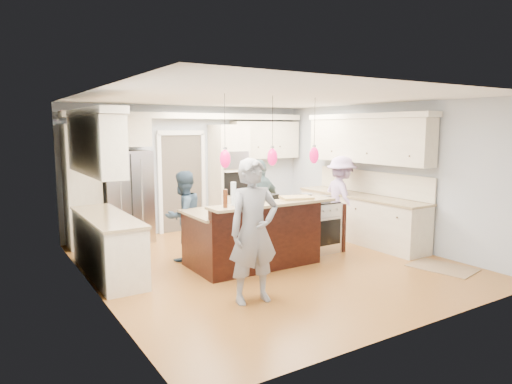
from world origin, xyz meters
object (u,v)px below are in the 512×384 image
Objects in this scene: refrigerator at (127,197)px; person_bar_end at (254,231)px; person_far_left at (183,216)px; island_range at (316,226)px; kitchen_island at (252,235)px.

refrigerator is 4.00m from person_bar_end.
person_far_left is at bearing -75.46° from refrigerator.
island_range is 2.74m from person_bar_end.
person_bar_end is (-2.25, -1.48, 0.47)m from island_range.
island_range is 0.61× the size of person_far_left.
person_bar_end is 1.22× the size of person_far_left.
person_bar_end is at bearing -120.92° from kitchen_island.
refrigerator reaches higher than island_range.
refrigerator is at bearing 102.87° from person_bar_end.
island_range is (2.71, -2.49, -0.44)m from refrigerator.
island_range is at bearing -42.59° from refrigerator.
refrigerator is at bearing 116.91° from kitchen_island.
refrigerator is 0.97× the size of person_bar_end.
kitchen_island is 1.22m from person_far_left.
person_bar_end is at bearing 68.80° from person_far_left.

